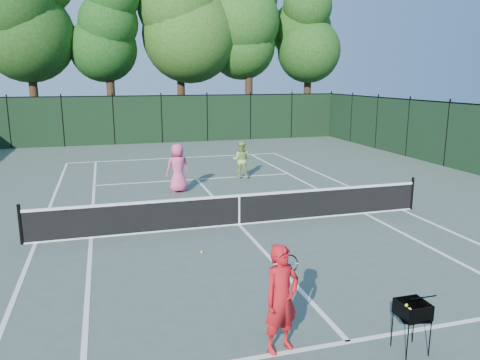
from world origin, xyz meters
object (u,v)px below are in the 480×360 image
object	(u,v)px
player_green	(241,160)
player_pink	(178,168)
coach	(281,299)
ball_hopper	(413,310)
loose_ball_midcourt	(202,252)

from	to	relation	value
player_green	player_pink	bearing A→B (deg)	52.27
coach	player_pink	size ratio (longest dim) A/B	0.96
ball_hopper	player_green	bearing A→B (deg)	98.67
coach	player_green	xyz separation A→B (m)	(3.01, 12.46, -0.09)
player_green	ball_hopper	bearing A→B (deg)	107.53
player_pink	loose_ball_midcourt	world-z (taller)	player_pink
coach	loose_ball_midcourt	distance (m)	4.47
player_pink	coach	bearing A→B (deg)	79.27
player_pink	player_green	bearing A→B (deg)	-160.38
coach	player_green	world-z (taller)	coach
loose_ball_midcourt	player_green	bearing A→B (deg)	67.38
player_pink	ball_hopper	distance (m)	11.52
loose_ball_midcourt	ball_hopper	bearing A→B (deg)	-65.37
coach	loose_ball_midcourt	xyz separation A→B (m)	(-0.36, 4.38, -0.84)
ball_hopper	loose_ball_midcourt	size ratio (longest dim) A/B	12.32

